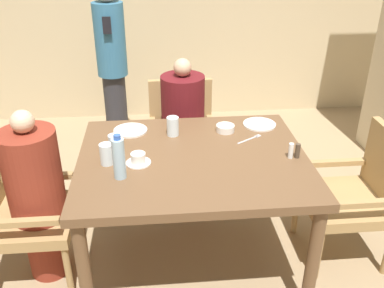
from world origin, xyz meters
The scene contains 19 objects.
ground_plane centered at (0.00, 0.00, 0.00)m, with size 16.00×16.00×0.00m, color #9E8460.
dining_table centered at (0.00, 0.00, 0.69)m, with size 1.30×1.07×0.78m.
chair_left_side centered at (-1.04, 0.00, 0.47)m, with size 0.51×0.51×0.87m.
diner_in_left_chair centered at (-0.90, 0.00, 0.56)m, with size 0.32×0.32×1.10m.
chair_far_side centered at (0.00, 0.93, 0.47)m, with size 0.51×0.51×0.87m.
diner_in_far_chair centered at (0.00, 0.79, 0.57)m, with size 0.32×0.32×1.12m.
chair_right_side centered at (1.04, 0.00, 0.47)m, with size 0.51×0.51×0.87m.
standing_host centered at (-0.57, 1.65, 0.85)m, with size 0.27×0.30×1.58m.
plate_main_left centered at (-0.37, 0.36, 0.78)m, with size 0.21×0.21×0.01m.
plate_main_right centered at (0.48, 0.38, 0.78)m, with size 0.21×0.21×0.01m.
teacup_with_saucer centered at (-0.31, -0.05, 0.80)m, with size 0.14×0.14×0.06m.
bowl_small centered at (0.24, 0.31, 0.80)m, with size 0.12×0.12×0.04m.
water_bottle centered at (-0.40, -0.19, 0.89)m, with size 0.07×0.07×0.25m.
glass_tall_near centered at (-0.44, 0.07, 0.84)m, with size 0.07×0.07×0.12m.
glass_tall_mid centered at (-0.48, -0.04, 0.84)m, with size 0.07×0.07×0.12m.
glass_tall_far centered at (-0.10, 0.28, 0.84)m, with size 0.07×0.07×0.12m.
salt_shaker centered at (0.55, -0.07, 0.82)m, with size 0.03×0.03×0.09m.
pepper_shaker centered at (0.59, -0.07, 0.82)m, with size 0.03×0.03×0.09m.
fork_beside_plate centered at (0.38, 0.19, 0.78)m, with size 0.17×0.12×0.00m.
Camera 1 is at (-0.20, -2.12, 1.97)m, focal length 40.00 mm.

